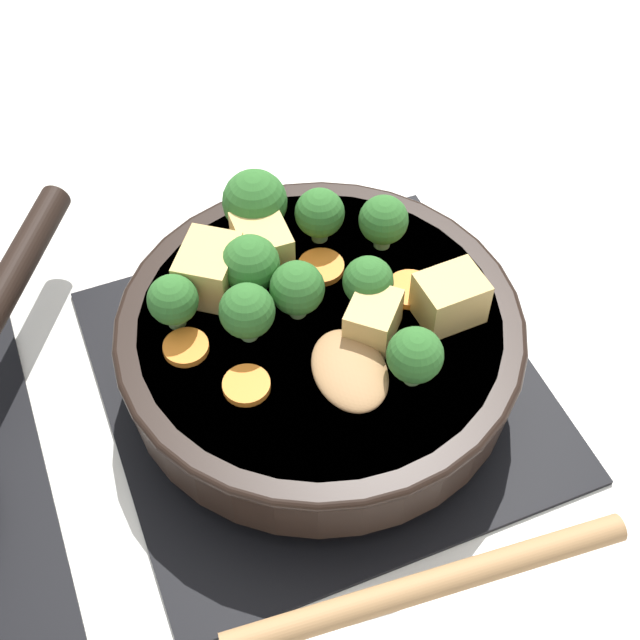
{
  "coord_description": "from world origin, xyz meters",
  "views": [
    {
      "loc": [
        -0.36,
        0.14,
        0.55
      ],
      "look_at": [
        0.0,
        0.0,
        0.08
      ],
      "focal_mm": 50.0,
      "sensor_mm": 36.0,
      "label": 1
    }
  ],
  "objects": [
    {
      "name": "broccoli_floret_south_cluster",
      "position": [
        0.01,
        0.05,
        0.1
      ],
      "size": [
        0.04,
        0.04,
        0.04
      ],
      "color": "#709956",
      "rests_on": "skillet_pan"
    },
    {
      "name": "broccoli_floret_center_top",
      "position": [
        0.01,
        0.01,
        0.1
      ],
      "size": [
        0.04,
        0.04,
        0.04
      ],
      "color": "#709956",
      "rests_on": "skillet_pan"
    },
    {
      "name": "carrot_slice_under_broccoli",
      "position": [
        0.01,
        0.09,
        0.08
      ],
      "size": [
        0.03,
        0.03,
        0.01
      ],
      "primitive_type": "cylinder",
      "color": "orange",
      "rests_on": "skillet_pan"
    },
    {
      "name": "carrot_slice_edge_slice",
      "position": [
        0.04,
        -0.02,
        0.08
      ],
      "size": [
        0.03,
        0.03,
        0.01
      ],
      "primitive_type": "cylinder",
      "color": "orange",
      "rests_on": "skillet_pan"
    },
    {
      "name": "tofu_cube_east_chunk",
      "position": [
        -0.03,
        -0.08,
        0.09
      ],
      "size": [
        0.04,
        0.04,
        0.03
      ],
      "primitive_type": "cube",
      "rotation": [
        0.0,
        0.0,
        1.62
      ],
      "color": "tan",
      "rests_on": "skillet_pan"
    },
    {
      "name": "broccoli_floret_east_rim",
      "position": [
        0.1,
        0.01,
        0.1
      ],
      "size": [
        0.05,
        0.05,
        0.05
      ],
      "color": "#709956",
      "rests_on": "skillet_pan"
    },
    {
      "name": "broccoli_floret_mid_floret",
      "position": [
        0.0,
        -0.03,
        0.1
      ],
      "size": [
        0.03,
        0.03,
        0.04
      ],
      "color": "#709956",
      "rests_on": "skillet_pan"
    },
    {
      "name": "carrot_slice_near_center",
      "position": [
        -0.03,
        0.07,
        0.08
      ],
      "size": [
        0.03,
        0.03,
        0.01
      ],
      "primitive_type": "cylinder",
      "color": "orange",
      "rests_on": "skillet_pan"
    },
    {
      "name": "tofu_cube_near_handle",
      "position": [
        0.06,
        0.06,
        0.09
      ],
      "size": [
        0.06,
        0.06,
        0.04
      ],
      "primitive_type": "cube",
      "rotation": [
        0.0,
        0.0,
        2.51
      ],
      "color": "tan",
      "rests_on": "skillet_pan"
    },
    {
      "name": "tofu_cube_center_large",
      "position": [
        -0.02,
        -0.03,
        0.09
      ],
      "size": [
        0.05,
        0.05,
        0.03
      ],
      "primitive_type": "cube",
      "rotation": [
        0.0,
        0.0,
        2.4
      ],
      "color": "tan",
      "rests_on": "skillet_pan"
    },
    {
      "name": "carrot_slice_orange_thin",
      "position": [
        -0.0,
        -0.07,
        0.08
      ],
      "size": [
        0.03,
        0.03,
        0.01
      ],
      "primitive_type": "cylinder",
      "color": "orange",
      "rests_on": "skillet_pan"
    },
    {
      "name": "skillet_pan",
      "position": [
        0.0,
        0.0,
        0.05
      ],
      "size": [
        0.35,
        0.4,
        0.05
      ],
      "color": "black",
      "rests_on": "front_burner_grate"
    },
    {
      "name": "broccoli_floret_near_spoon",
      "position": [
        0.07,
        -0.03,
        0.1
      ],
      "size": [
        0.04,
        0.04,
        0.04
      ],
      "color": "#709956",
      "rests_on": "skillet_pan"
    },
    {
      "name": "tofu_cube_west_chunk",
      "position": [
        0.07,
        0.02,
        0.09
      ],
      "size": [
        0.04,
        0.04,
        0.03
      ],
      "primitive_type": "cube",
      "rotation": [
        0.0,
        0.0,
        6.26
      ],
      "color": "tan",
      "rests_on": "skillet_pan"
    },
    {
      "name": "broccoli_floret_small_inner",
      "position": [
        0.05,
        -0.07,
        0.1
      ],
      "size": [
        0.04,
        0.04,
        0.04
      ],
      "color": "#709956",
      "rests_on": "skillet_pan"
    },
    {
      "name": "front_burner_grate",
      "position": [
        0.0,
        0.0,
        0.01
      ],
      "size": [
        0.31,
        0.31,
        0.03
      ],
      "color": "black",
      "rests_on": "ground_plane"
    },
    {
      "name": "wooden_spoon",
      "position": [
        -0.14,
        0.01,
        0.08
      ],
      "size": [
        0.2,
        0.23,
        0.02
      ],
      "color": "#A87A4C",
      "rests_on": "skillet_pan"
    },
    {
      "name": "broccoli_floret_tall_stem",
      "position": [
        -0.07,
        -0.04,
        0.1
      ],
      "size": [
        0.04,
        0.04,
        0.04
      ],
      "color": "#709956",
      "rests_on": "skillet_pan"
    },
    {
      "name": "broccoli_floret_north_edge",
      "position": [
        0.03,
        0.09,
        0.1
      ],
      "size": [
        0.03,
        0.03,
        0.04
      ],
      "color": "#709956",
      "rests_on": "skillet_pan"
    },
    {
      "name": "ground_plane",
      "position": [
        0.0,
        0.0,
        0.0
      ],
      "size": [
        2.4,
        2.4,
        0.0
      ],
      "primitive_type": "plane",
      "color": "white"
    },
    {
      "name": "broccoli_floret_west_rim",
      "position": [
        0.04,
        0.03,
        0.1
      ],
      "size": [
        0.04,
        0.04,
        0.05
      ],
      "color": "#709956",
      "rests_on": "skillet_pan"
    }
  ]
}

